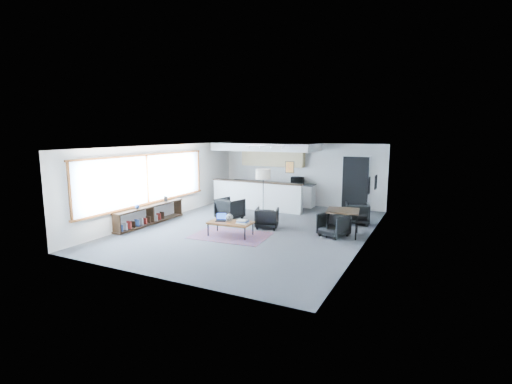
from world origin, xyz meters
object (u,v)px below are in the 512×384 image
at_px(laptop, 221,218).
at_px(book_stack, 243,222).
at_px(armchair_right, 267,217).
at_px(coffee_table, 231,223).
at_px(microwave, 297,180).
at_px(dining_chair_near, 333,226).
at_px(dining_table, 343,212).
at_px(ceramic_pot, 229,218).
at_px(floor_lamp, 263,176).
at_px(armchair_left, 230,208).
at_px(dining_chair_far, 357,214).

bearing_deg(laptop, book_stack, -23.96).
xyz_separation_m(book_stack, armchair_right, (0.18, 1.30, -0.11)).
distance_m(coffee_table, microwave, 5.21).
bearing_deg(dining_chair_near, dining_table, 69.25).
relative_size(laptop, ceramic_pot, 1.68).
distance_m(coffee_table, book_stack, 0.41).
xyz_separation_m(dining_table, microwave, (-2.77, 3.63, 0.40)).
height_order(coffee_table, ceramic_pot, ceramic_pot).
distance_m(laptop, floor_lamp, 2.49).
distance_m(armchair_left, microwave, 3.63).
relative_size(ceramic_pot, dining_chair_far, 0.35).
bearing_deg(microwave, armchair_left, -120.91).
xyz_separation_m(armchair_left, floor_lamp, (1.10, 0.42, 1.14)).
relative_size(book_stack, dining_table, 0.33).
bearing_deg(dining_chair_near, armchair_right, -159.62).
height_order(floor_lamp, microwave, floor_lamp).
bearing_deg(armchair_right, laptop, 37.31).
distance_m(laptop, ceramic_pot, 0.29).
bearing_deg(armchair_right, dining_table, 168.47).
xyz_separation_m(armchair_right, dining_chair_far, (2.48, 1.85, -0.03)).
xyz_separation_m(laptop, ceramic_pot, (0.28, 0.01, 0.05)).
distance_m(coffee_table, dining_chair_near, 3.04).
height_order(coffee_table, laptop, laptop).
relative_size(coffee_table, dining_chair_near, 2.07).
relative_size(coffee_table, armchair_right, 1.86).
distance_m(book_stack, dining_chair_far, 4.13).
relative_size(coffee_table, microwave, 2.60).
bearing_deg(book_stack, dining_chair_far, 49.81).
distance_m(floor_lamp, dining_chair_far, 3.42).
relative_size(armchair_left, armchair_right, 1.14).
distance_m(ceramic_pot, book_stack, 0.47).
bearing_deg(laptop, floor_lamp, 58.88).
bearing_deg(dining_chair_far, book_stack, 34.84).
height_order(ceramic_pot, floor_lamp, floor_lamp).
bearing_deg(ceramic_pot, laptop, -178.11).
bearing_deg(armchair_right, dining_chair_far, -160.03).
bearing_deg(ceramic_pot, dining_chair_far, 44.97).
distance_m(book_stack, floor_lamp, 2.52).
height_order(laptop, book_stack, laptop).
distance_m(armchair_right, dining_chair_near, 2.17).
distance_m(coffee_table, ceramic_pot, 0.16).
xyz_separation_m(laptop, microwave, (0.53, 5.13, 0.62)).
relative_size(armchair_right, dining_chair_far, 1.08).
bearing_deg(floor_lamp, coffee_table, -90.04).
height_order(book_stack, armchair_right, armchair_right).
xyz_separation_m(dining_table, dining_chair_near, (-0.21, -0.24, -0.38)).
distance_m(coffee_table, floor_lamp, 2.53).
relative_size(ceramic_pot, dining_table, 0.22).
bearing_deg(ceramic_pot, armchair_right, 63.13).
bearing_deg(ceramic_pot, floor_lamp, 88.45).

